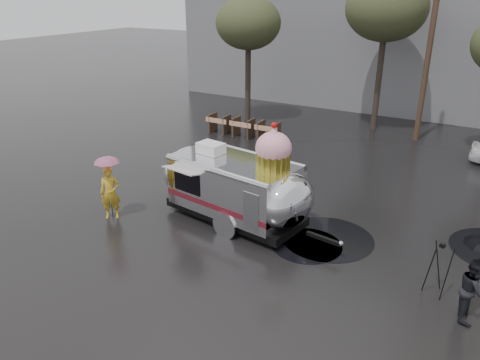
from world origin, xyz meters
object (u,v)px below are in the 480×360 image
Objects in this scene: airstream_trailer at (237,185)px; person_right at (472,290)px; tripod at (439,264)px; person_left at (110,193)px.

airstream_trailer is 7.58m from person_right.
person_right is 1.09× the size of tripod.
person_right is at bearing -15.21° from tripod.
airstream_trailer is at bearing 69.81° from person_right.
airstream_trailer is at bearing -10.48° from person_left.
airstream_trailer is 3.77× the size of person_left.
tripod is (10.38, 1.06, -0.05)m from person_left.
person_right is at bearing -35.59° from person_left.
airstream_trailer reaches higher than person_left.
person_right is (7.40, -1.56, -0.52)m from airstream_trailer.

